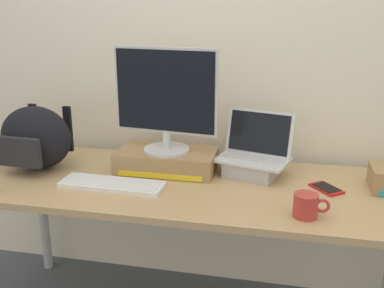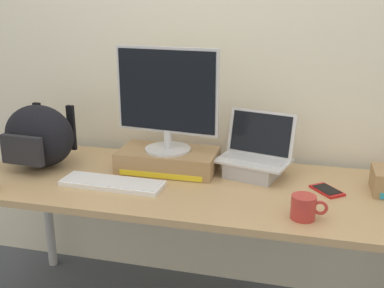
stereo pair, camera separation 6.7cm
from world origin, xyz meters
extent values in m
cube|color=silver|center=(0.00, 0.47, 1.30)|extent=(7.00, 0.10, 2.60)
cube|color=tan|center=(0.00, 0.00, 0.72)|extent=(1.99, 0.73, 0.03)
cylinder|color=#B2B2B7|center=(-0.93, 0.31, 0.35)|extent=(0.05, 0.05, 0.71)
cube|color=#9E7A51|center=(-0.15, 0.13, 0.79)|extent=(0.46, 0.24, 0.10)
cube|color=yellow|center=(-0.15, 0.01, 0.76)|extent=(0.39, 0.00, 0.02)
cylinder|color=silver|center=(-0.15, 0.13, 0.84)|extent=(0.21, 0.21, 0.01)
cylinder|color=silver|center=(-0.15, 0.13, 0.89)|extent=(0.04, 0.04, 0.09)
cube|color=silver|center=(-0.15, 0.13, 1.12)|extent=(0.49, 0.07, 0.39)
cube|color=black|center=(-0.15, 0.12, 1.12)|extent=(0.46, 0.06, 0.37)
cube|color=#ADADB2|center=(0.25, 0.15, 0.77)|extent=(0.26, 0.25, 0.07)
cube|color=silver|center=(0.25, 0.15, 0.81)|extent=(0.36, 0.28, 0.01)
cube|color=#B7B7BC|center=(0.25, 0.17, 0.82)|extent=(0.30, 0.18, 0.00)
cube|color=silver|center=(0.27, 0.23, 0.92)|extent=(0.32, 0.13, 0.21)
cube|color=black|center=(0.27, 0.23, 0.92)|extent=(0.29, 0.12, 0.18)
cube|color=white|center=(-0.33, -0.11, 0.75)|extent=(0.46, 0.15, 0.02)
cube|color=silver|center=(-0.33, -0.11, 0.76)|extent=(0.43, 0.13, 0.00)
ellipsoid|color=black|center=(-0.76, 0.03, 0.89)|extent=(0.36, 0.26, 0.30)
cube|color=#232328|center=(-0.77, -0.10, 0.86)|extent=(0.21, 0.04, 0.14)
cube|color=black|center=(-0.85, 0.17, 0.90)|extent=(0.04, 0.02, 0.23)
cube|color=black|center=(-0.66, 0.16, 0.90)|extent=(0.04, 0.02, 0.23)
cylinder|color=#B2332D|center=(0.48, -0.23, 0.78)|extent=(0.09, 0.09, 0.09)
torus|color=#B2332D|center=(0.54, -0.23, 0.79)|extent=(0.06, 0.01, 0.06)
cube|color=red|center=(0.57, 0.05, 0.74)|extent=(0.15, 0.16, 0.01)
cube|color=black|center=(0.57, 0.05, 0.75)|extent=(0.12, 0.13, 0.00)
camera|label=1|loc=(0.40, -1.85, 1.52)|focal=43.27mm
camera|label=2|loc=(0.47, -1.83, 1.52)|focal=43.27mm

